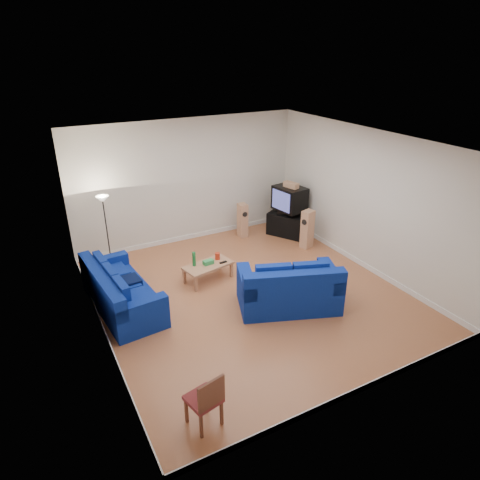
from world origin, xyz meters
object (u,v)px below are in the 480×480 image
sofa_loveseat (289,291)px  tv_stand (287,224)px  sofa_three_seat (119,294)px  television (290,199)px  coffee_table (208,267)px

sofa_loveseat → tv_stand: (1.98, 3.01, -0.06)m
sofa_three_seat → tv_stand: size_ratio=2.36×
sofa_loveseat → television: size_ratio=2.41×
sofa_loveseat → coffee_table: sofa_loveseat is taller
sofa_loveseat → sofa_three_seat: bearing=173.3°
coffee_table → tv_stand: (2.95, 1.26, -0.03)m
sofa_three_seat → tv_stand: (4.96, 1.47, -0.02)m
sofa_three_seat → coffee_table: 2.02m
sofa_loveseat → tv_stand: size_ratio=2.20×
sofa_three_seat → sofa_loveseat: 3.35m
coffee_table → television: 3.33m
sofa_loveseat → coffee_table: bearing=139.7°
television → sofa_three_seat: bearing=-82.4°
sofa_three_seat → television: 5.27m
coffee_table → tv_stand: 3.21m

